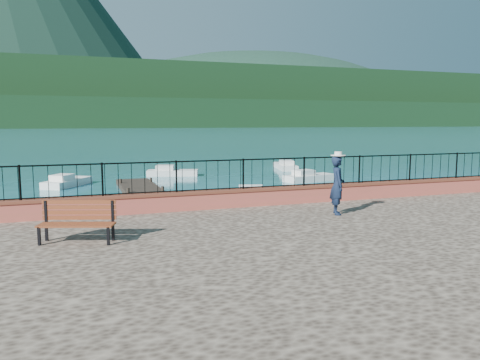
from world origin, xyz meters
TOP-DOWN VIEW (x-y plane):
  - ground at (0.00, 0.00)m, footprint 2000.00×2000.00m
  - parapet at (0.00, 3.70)m, footprint 28.00×0.46m
  - railing at (0.00, 3.70)m, footprint 27.00×0.05m
  - dock at (-2.00, 12.00)m, footprint 2.00×16.00m
  - far_forest at (0.00, 300.00)m, footprint 900.00×60.00m
  - foothills at (0.00, 360.00)m, footprint 900.00×120.00m
  - companion_hill at (220.00, 560.00)m, footprint 448.00×384.00m
  - park_bench at (-5.45, 0.65)m, footprint 1.79×1.07m
  - person at (1.89, 1.53)m, footprint 0.62×0.75m
  - hat at (1.89, 1.53)m, footprint 0.44×0.44m
  - boat_0 at (-3.17, 8.48)m, footprint 4.10×2.21m
  - boat_1 at (3.27, 10.92)m, footprint 3.64×2.32m
  - boat_2 at (9.35, 17.22)m, footprint 3.76×2.03m
  - boat_3 at (-5.91, 20.03)m, footprint 3.05×3.82m
  - boat_4 at (1.31, 23.30)m, footprint 3.88×2.33m
  - boat_5 at (11.19, 24.98)m, footprint 2.27×4.47m

SIDE VIEW (x-z plane):
  - ground at x=0.00m, z-range 0.00..0.00m
  - companion_hill at x=220.00m, z-range -90.00..90.00m
  - dock at x=-2.00m, z-range 0.00..0.30m
  - boat_0 at x=-3.17m, z-range 0.00..0.80m
  - boat_1 at x=3.27m, z-range 0.00..0.80m
  - boat_2 at x=9.35m, z-range 0.00..0.80m
  - boat_3 at x=-5.91m, z-range 0.00..0.80m
  - boat_4 at x=1.31m, z-range 0.00..0.80m
  - boat_5 at x=11.19m, z-range 0.00..0.80m
  - park_bench at x=-5.45m, z-range 1.01..1.96m
  - parapet at x=0.00m, z-range 1.20..1.78m
  - person at x=1.89m, z-range 1.20..2.96m
  - railing at x=0.00m, z-range 1.78..2.73m
  - hat at x=1.89m, z-range 2.96..3.08m
  - far_forest at x=0.00m, z-range 0.00..18.00m
  - foothills at x=0.00m, z-range 0.00..44.00m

